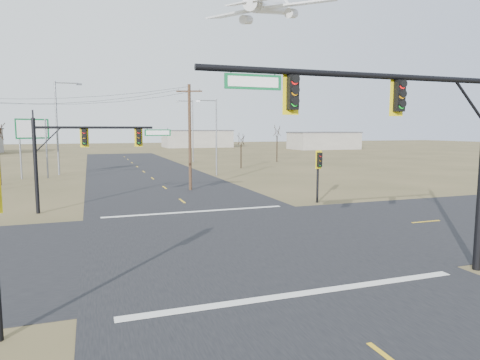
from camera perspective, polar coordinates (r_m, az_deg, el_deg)
name	(u,v)px	position (r m, az deg, el deg)	size (l,w,h in m)	color
ground	(232,239)	(21.31, -1.09, -7.91)	(320.00, 320.00, 0.00)	brown
road_ew	(232,239)	(21.30, -1.09, -7.89)	(160.00, 14.00, 0.02)	black
road_ns	(232,239)	(21.30, -1.09, -7.88)	(14.00, 160.00, 0.02)	black
stop_bar_near	(303,293)	(14.71, 8.45, -14.70)	(12.00, 0.40, 0.01)	silver
stop_bar_far	(196,211)	(28.35, -5.87, -4.20)	(12.00, 0.40, 0.01)	silver
mast_arm_near	(409,123)	(15.95, 21.56, 7.07)	(11.22, 0.42, 7.75)	black
mast_arm_far	(89,144)	(30.00, -19.51, 4.56)	(8.82, 0.42, 6.13)	black
pedestal_signal_ne	(319,164)	(31.77, 10.49, 2.12)	(0.63, 0.53, 3.91)	black
utility_pole_near	(190,136)	(38.20, -6.71, 5.88)	(2.16, 0.97, 9.32)	#4A311F
highway_sign	(33,137)	(52.12, -25.90, 5.20)	(3.22, 1.53, 6.57)	slate
streetlight_a	(215,133)	(50.56, -3.39, 6.30)	(2.51, 0.40, 8.95)	slate
streetlight_b	(191,127)	(72.10, -6.50, 6.99)	(2.87, 0.38, 10.27)	slate
streetlight_c	(59,123)	(55.26, -23.00, 7.05)	(3.10, 0.45, 11.05)	slate
bare_tree_c	(241,139)	(59.97, 0.13, 5.52)	(2.92, 2.92, 5.25)	black
bare_tree_d	(277,131)	(71.96, 4.97, 6.58)	(2.92, 2.92, 6.50)	black
warehouse_mid	(197,139)	(133.37, -5.77, 5.46)	(20.00, 12.00, 5.00)	#9F998D
warehouse_right	(324,141)	(121.34, 11.09, 5.12)	(18.00, 10.00, 4.50)	#9F998D
jet_airliner	(268,6)	(90.15, 3.80, 22.17)	(25.87, 25.77, 11.57)	silver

